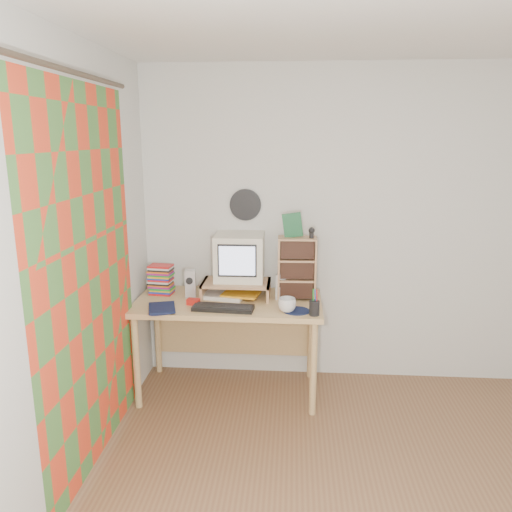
% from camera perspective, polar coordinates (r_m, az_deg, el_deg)
% --- Properties ---
extents(back_wall, '(3.50, 0.00, 3.50)m').
position_cam_1_polar(back_wall, '(4.03, 12.12, 3.11)').
color(back_wall, silver).
rests_on(back_wall, floor).
extents(left_wall, '(0.00, 3.50, 3.50)m').
position_cam_1_polar(left_wall, '(2.58, -23.56, -3.52)').
color(left_wall, silver).
rests_on(left_wall, floor).
extents(curtain, '(0.00, 2.20, 2.20)m').
position_cam_1_polar(curtain, '(3.01, -18.53, -2.76)').
color(curtain, red).
rests_on(curtain, left_wall).
extents(wall_disc, '(0.25, 0.02, 0.25)m').
position_cam_1_polar(wall_disc, '(3.96, -1.22, 5.87)').
color(wall_disc, black).
rests_on(wall_disc, back_wall).
extents(desk, '(1.40, 0.70, 0.75)m').
position_cam_1_polar(desk, '(3.89, -3.04, -6.67)').
color(desk, tan).
rests_on(desk, floor).
extents(monitor_riser, '(0.52, 0.30, 0.12)m').
position_cam_1_polar(monitor_riser, '(3.85, -2.28, -3.31)').
color(monitor_riser, tan).
rests_on(monitor_riser, desk).
extents(crt_monitor, '(0.38, 0.38, 0.35)m').
position_cam_1_polar(crt_monitor, '(3.84, -1.94, -0.20)').
color(crt_monitor, silver).
rests_on(crt_monitor, monitor_riser).
extents(speaker_left, '(0.09, 0.09, 0.21)m').
position_cam_1_polar(speaker_left, '(3.87, -7.48, -3.12)').
color(speaker_left, '#BDBCC1').
rests_on(speaker_left, desk).
extents(speaker_right, '(0.08, 0.08, 0.20)m').
position_cam_1_polar(speaker_right, '(3.79, 2.87, -3.49)').
color(speaker_right, '#BDBCC1').
rests_on(speaker_right, desk).
extents(keyboard, '(0.44, 0.18, 0.03)m').
position_cam_1_polar(keyboard, '(3.58, -3.78, -5.94)').
color(keyboard, black).
rests_on(keyboard, desk).
extents(dvd_stack, '(0.19, 0.14, 0.25)m').
position_cam_1_polar(dvd_stack, '(3.97, -10.80, -2.55)').
color(dvd_stack, brown).
rests_on(dvd_stack, desk).
extents(cd_rack, '(0.29, 0.16, 0.48)m').
position_cam_1_polar(cd_rack, '(3.77, 4.67, -1.43)').
color(cd_rack, tan).
rests_on(cd_rack, desk).
extents(mug, '(0.16, 0.16, 0.10)m').
position_cam_1_polar(mug, '(3.54, 3.57, -5.61)').
color(mug, silver).
rests_on(mug, desk).
extents(diary, '(0.26, 0.22, 0.05)m').
position_cam_1_polar(diary, '(3.64, -12.17, -5.78)').
color(diary, '#10183B').
rests_on(diary, desk).
extents(mousepad, '(0.24, 0.24, 0.00)m').
position_cam_1_polar(mousepad, '(3.57, 4.66, -6.27)').
color(mousepad, '#101A38').
rests_on(mousepad, desk).
extents(pen_cup, '(0.09, 0.09, 0.14)m').
position_cam_1_polar(pen_cup, '(3.48, 6.69, -5.61)').
color(pen_cup, black).
rests_on(pen_cup, desk).
extents(papers, '(0.35, 0.29, 0.04)m').
position_cam_1_polar(papers, '(3.86, -2.88, -4.41)').
color(papers, silver).
rests_on(papers, desk).
extents(red_box, '(0.10, 0.07, 0.04)m').
position_cam_1_polar(red_box, '(3.71, -7.18, -5.22)').
color(red_box, red).
rests_on(red_box, desk).
extents(game_box, '(0.14, 0.03, 0.18)m').
position_cam_1_polar(game_box, '(3.71, 4.20, 3.54)').
color(game_box, '#18562F').
rests_on(game_box, cd_rack).
extents(webcam, '(0.05, 0.05, 0.08)m').
position_cam_1_polar(webcam, '(3.69, 6.37, 2.66)').
color(webcam, black).
rests_on(webcam, cd_rack).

